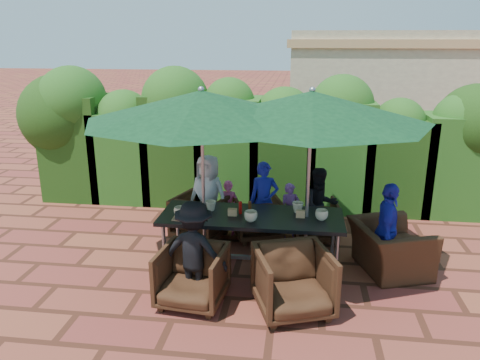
# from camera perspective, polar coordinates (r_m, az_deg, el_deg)

# --- Properties ---
(ground) EXTENTS (80.00, 80.00, 0.00)m
(ground) POSITION_cam_1_polar(r_m,az_deg,el_deg) (6.84, 0.01, -9.39)
(ground) COLOR brown
(ground) RESTS_ON ground
(dining_table) EXTENTS (2.45, 0.90, 0.75)m
(dining_table) POSITION_cam_1_polar(r_m,az_deg,el_deg) (6.33, 1.40, -4.92)
(dining_table) COLOR black
(dining_table) RESTS_ON ground
(umbrella_left) EXTENTS (3.02, 3.02, 2.46)m
(umbrella_left) POSITION_cam_1_polar(r_m,az_deg,el_deg) (5.96, -4.73, 8.98)
(umbrella_left) COLOR gray
(umbrella_left) RESTS_ON ground
(umbrella_right) EXTENTS (3.01, 3.01, 2.46)m
(umbrella_right) POSITION_cam_1_polar(r_m,az_deg,el_deg) (5.95, 8.72, 8.83)
(umbrella_right) COLOR gray
(umbrella_right) RESTS_ON ground
(chair_far_left) EXTENTS (0.93, 0.90, 0.77)m
(chair_far_left) POSITION_cam_1_polar(r_m,az_deg,el_deg) (7.36, -4.84, -4.24)
(chair_far_left) COLOR black
(chair_far_left) RESTS_ON ground
(chair_far_mid) EXTENTS (0.86, 0.83, 0.71)m
(chair_far_mid) POSITION_cam_1_polar(r_m,az_deg,el_deg) (7.36, 2.18, -4.41)
(chair_far_mid) COLOR black
(chair_far_mid) RESTS_ON ground
(chair_far_right) EXTENTS (0.74, 0.71, 0.69)m
(chair_far_right) POSITION_cam_1_polar(r_m,az_deg,el_deg) (7.40, 9.15, -4.61)
(chair_far_right) COLOR black
(chair_far_right) RESTS_ON ground
(chair_near_left) EXTENTS (0.82, 0.78, 0.77)m
(chair_near_left) POSITION_cam_1_polar(r_m,az_deg,el_deg) (5.62, -5.88, -11.27)
(chair_near_left) COLOR black
(chair_near_left) RESTS_ON ground
(chair_near_right) EXTENTS (1.02, 0.99, 0.84)m
(chair_near_right) POSITION_cam_1_polar(r_m,az_deg,el_deg) (5.46, 6.54, -11.83)
(chair_near_right) COLOR black
(chair_near_right) RESTS_ON ground
(chair_end_right) EXTENTS (0.93, 1.16, 0.88)m
(chair_end_right) POSITION_cam_1_polar(r_m,az_deg,el_deg) (6.62, 17.88, -7.01)
(chair_end_right) COLOR black
(chair_end_right) RESTS_ON ground
(adult_far_left) EXTENTS (0.75, 0.58, 1.33)m
(adult_far_left) POSITION_cam_1_polar(r_m,az_deg,el_deg) (7.31, -3.89, -2.01)
(adult_far_left) COLOR silver
(adult_far_left) RESTS_ON ground
(adult_far_mid) EXTENTS (0.47, 0.40, 1.23)m
(adult_far_mid) POSITION_cam_1_polar(r_m,az_deg,el_deg) (7.24, 2.95, -2.58)
(adult_far_mid) COLOR #1F23AD
(adult_far_mid) RESTS_ON ground
(adult_far_right) EXTENTS (0.66, 0.54, 1.19)m
(adult_far_right) POSITION_cam_1_polar(r_m,az_deg,el_deg) (7.20, 9.71, -3.14)
(adult_far_right) COLOR black
(adult_far_right) RESTS_ON ground
(adult_near_left) EXTENTS (0.83, 0.48, 1.23)m
(adult_near_left) POSITION_cam_1_polar(r_m,az_deg,el_deg) (5.63, -5.58, -8.59)
(adult_near_left) COLOR black
(adult_near_left) RESTS_ON ground
(adult_end_right) EXTENTS (0.47, 0.78, 1.26)m
(adult_end_right) POSITION_cam_1_polar(r_m,az_deg,el_deg) (6.44, 17.48, -5.80)
(adult_end_right) COLOR #1F23AD
(adult_end_right) RESTS_ON ground
(child_left) EXTENTS (0.35, 0.30, 0.89)m
(child_left) POSITION_cam_1_polar(r_m,az_deg,el_deg) (7.44, -1.42, -3.43)
(child_left) COLOR #ED5392
(child_left) RESTS_ON ground
(child_right) EXTENTS (0.38, 0.34, 0.88)m
(child_right) POSITION_cam_1_polar(r_m,az_deg,el_deg) (7.37, 6.11, -3.75)
(child_right) COLOR #9952B2
(child_right) RESTS_ON ground
(pedestrian_a) EXTENTS (1.51, 1.45, 1.66)m
(pedestrian_a) POSITION_cam_1_polar(r_m,az_deg,el_deg) (10.53, 12.52, 4.46)
(pedestrian_a) COLOR green
(pedestrian_a) RESTS_ON ground
(pedestrian_b) EXTENTS (0.80, 0.54, 1.58)m
(pedestrian_b) POSITION_cam_1_polar(r_m,az_deg,el_deg) (10.86, 15.44, 4.42)
(pedestrian_b) COLOR #ED5392
(pedestrian_b) RESTS_ON ground
(pedestrian_c) EXTENTS (1.03, 0.99, 1.53)m
(pedestrian_c) POSITION_cam_1_polar(r_m,az_deg,el_deg) (10.90, 20.72, 3.83)
(pedestrian_c) COLOR gray
(pedestrian_c) RESTS_ON ground
(cup_a) EXTENTS (0.16, 0.16, 0.13)m
(cup_a) POSITION_cam_1_polar(r_m,az_deg,el_deg) (6.31, -7.34, -3.81)
(cup_a) COLOR beige
(cup_a) RESTS_ON dining_table
(cup_b) EXTENTS (0.15, 0.15, 0.14)m
(cup_b) POSITION_cam_1_polar(r_m,az_deg,el_deg) (6.46, -3.58, -3.14)
(cup_b) COLOR beige
(cup_b) RESTS_ON dining_table
(cup_c) EXTENTS (0.18, 0.18, 0.14)m
(cup_c) POSITION_cam_1_polar(r_m,az_deg,el_deg) (6.08, 1.33, -4.44)
(cup_c) COLOR beige
(cup_c) RESTS_ON dining_table
(cup_d) EXTENTS (0.15, 0.15, 0.14)m
(cup_d) POSITION_cam_1_polar(r_m,az_deg,el_deg) (6.43, 7.04, -3.32)
(cup_d) COLOR beige
(cup_d) RESTS_ON dining_table
(cup_e) EXTENTS (0.17, 0.17, 0.14)m
(cup_e) POSITION_cam_1_polar(r_m,az_deg,el_deg) (6.22, 9.91, -4.21)
(cup_e) COLOR beige
(cup_e) RESTS_ON dining_table
(ketchup_bottle) EXTENTS (0.04, 0.04, 0.17)m
(ketchup_bottle) POSITION_cam_1_polar(r_m,az_deg,el_deg) (6.33, 0.04, -3.38)
(ketchup_bottle) COLOR #B20C0A
(ketchup_bottle) RESTS_ON dining_table
(sauce_bottle) EXTENTS (0.04, 0.04, 0.17)m
(sauce_bottle) POSITION_cam_1_polar(r_m,az_deg,el_deg) (6.34, 1.20, -3.35)
(sauce_bottle) COLOR #4C230C
(sauce_bottle) RESTS_ON dining_table
(serving_tray) EXTENTS (0.35, 0.25, 0.02)m
(serving_tray) POSITION_cam_1_polar(r_m,az_deg,el_deg) (6.23, -6.51, -4.58)
(serving_tray) COLOR #936947
(serving_tray) RESTS_ON dining_table
(number_block_left) EXTENTS (0.12, 0.06, 0.10)m
(number_block_left) POSITION_cam_1_polar(r_m,az_deg,el_deg) (6.27, -0.93, -3.94)
(number_block_left) COLOR tan
(number_block_left) RESTS_ON dining_table
(number_block_right) EXTENTS (0.12, 0.06, 0.10)m
(number_block_right) POSITION_cam_1_polar(r_m,az_deg,el_deg) (6.26, 7.38, -4.12)
(number_block_right) COLOR tan
(number_block_right) RESTS_ON dining_table
(hedge_wall) EXTENTS (9.10, 1.60, 2.56)m
(hedge_wall) POSITION_cam_1_polar(r_m,az_deg,el_deg) (8.65, -0.40, 5.65)
(hedge_wall) COLOR #19330D
(hedge_wall) RESTS_ON ground
(building) EXTENTS (6.20, 3.08, 3.20)m
(building) POSITION_cam_1_polar(r_m,az_deg,el_deg) (13.42, 19.36, 9.92)
(building) COLOR beige
(building) RESTS_ON ground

